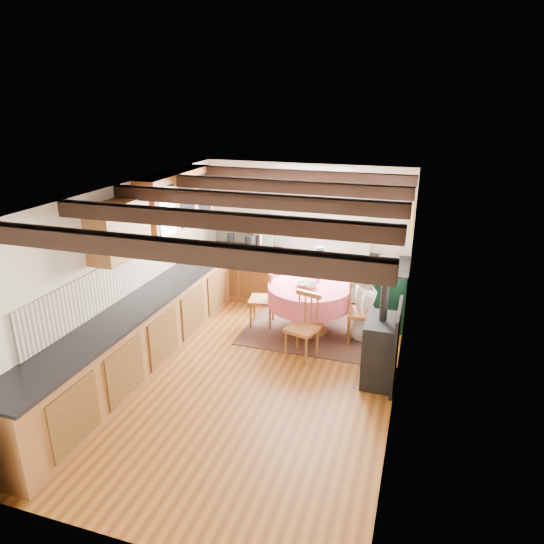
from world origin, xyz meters
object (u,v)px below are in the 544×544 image
(chair_left, at_px, (262,298))
(chair_right, at_px, (361,310))
(cup, at_px, (318,278))
(chair_near, at_px, (302,327))
(child_far, at_px, (319,279))
(dining_table, at_px, (309,309))
(cast_iron_stove, at_px, (381,334))
(child_right, at_px, (364,303))
(aga_range, at_px, (386,292))

(chair_left, xyz_separation_m, chair_right, (1.57, -0.08, 0.03))
(cup, bearing_deg, chair_near, -88.62)
(child_far, bearing_deg, chair_right, 141.96)
(chair_right, bearing_deg, child_far, 33.48)
(chair_right, xyz_separation_m, child_far, (-0.82, 0.86, 0.08))
(dining_table, relative_size, cast_iron_stove, 0.96)
(chair_left, distance_m, child_right, 1.60)
(chair_left, distance_m, aga_range, 2.00)
(chair_right, xyz_separation_m, cup, (-0.73, 0.31, 0.31))
(chair_near, xyz_separation_m, aga_range, (0.98, 1.61, 0.02))
(child_far, bearing_deg, aga_range, -170.55)
(cast_iron_stove, xyz_separation_m, child_right, (-0.36, 1.10, -0.09))
(dining_table, relative_size, child_far, 1.08)
(child_far, bearing_deg, cup, 107.80)
(cast_iron_stove, height_order, child_far, cast_iron_stove)
(chair_left, relative_size, child_far, 0.80)
(dining_table, bearing_deg, child_far, 92.01)
(chair_near, distance_m, aga_range, 1.88)
(chair_near, xyz_separation_m, chair_left, (-0.86, 0.81, -0.00))
(dining_table, xyz_separation_m, cast_iron_stove, (1.18, -1.06, 0.28))
(chair_near, distance_m, cast_iron_stove, 1.14)
(dining_table, distance_m, cup, 0.50)
(child_right, bearing_deg, aga_range, -12.19)
(cast_iron_stove, distance_m, cup, 1.73)
(dining_table, xyz_separation_m, chair_left, (-0.77, 0.02, 0.09))
(aga_range, relative_size, cup, 10.52)
(dining_table, xyz_separation_m, cup, (0.07, 0.25, 0.43))
(chair_near, distance_m, chair_right, 1.01)
(aga_range, distance_m, child_right, 0.82)
(chair_right, height_order, cast_iron_stove, cast_iron_stove)
(child_right, xyz_separation_m, cup, (-0.76, 0.21, 0.23))
(cast_iron_stove, relative_size, child_right, 1.15)
(aga_range, distance_m, child_far, 1.10)
(cast_iron_stove, bearing_deg, child_far, 123.02)
(aga_range, bearing_deg, cast_iron_stove, -86.65)
(chair_right, distance_m, cup, 0.85)
(child_far, xyz_separation_m, cup, (0.09, -0.55, 0.22))
(child_right, bearing_deg, chair_right, 171.22)
(dining_table, relative_size, cup, 12.66)
(child_far, bearing_deg, cast_iron_stove, 131.16)
(chair_near, bearing_deg, aga_range, 75.19)
(chair_right, relative_size, aga_range, 0.95)
(chair_near, height_order, chair_left, same)
(chair_right, bearing_deg, chair_near, 125.41)
(aga_range, bearing_deg, chair_near, -121.29)
(aga_range, distance_m, cast_iron_stove, 1.89)
(dining_table, height_order, aga_range, aga_range)
(dining_table, height_order, chair_near, chair_near)
(chair_left, height_order, aga_range, aga_range)
(cast_iron_stove, distance_m, child_right, 1.16)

